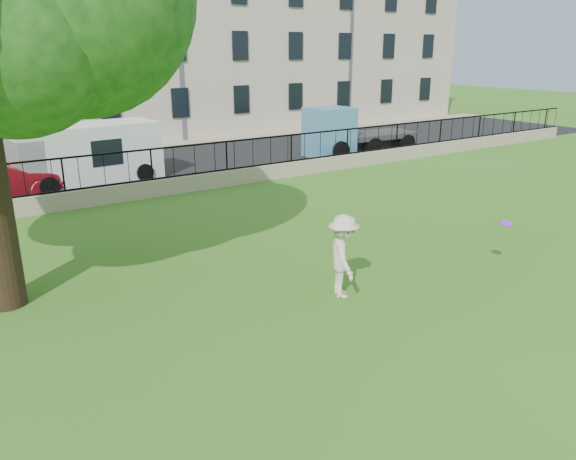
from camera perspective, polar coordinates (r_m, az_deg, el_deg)
ground at (r=11.06m, az=10.12°, el=-9.67°), size 120.00×120.00×0.00m
retaining_wall at (r=20.70m, az=-13.52°, el=4.15°), size 50.00×0.40×0.60m
iron_railing at (r=20.52m, az=-13.70°, el=6.46°), size 50.00×0.05×1.13m
street at (r=25.12m, az=-17.38°, el=5.53°), size 60.00×9.00×0.01m
sidewalk at (r=30.05m, az=-20.41°, el=7.28°), size 60.00×1.40×0.12m
building_row at (r=35.20m, az=-24.16°, el=19.55°), size 56.40×10.40×13.80m
man at (r=11.89m, az=5.62°, el=-2.67°), size 1.11×1.34×1.80m
frisbee at (r=13.75m, az=21.27°, el=0.64°), size 0.34×0.33×0.12m
red_sedan at (r=22.08m, az=-27.25°, el=4.40°), size 4.02×1.83×1.28m
white_van at (r=23.34m, az=-19.77°, el=7.26°), size 5.64×2.65×2.30m
blue_truck at (r=28.65m, az=7.26°, el=10.06°), size 5.76×2.37×2.37m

